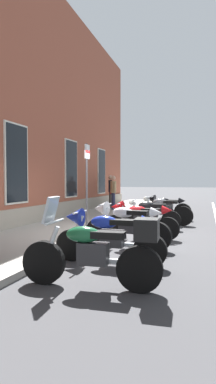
{
  "coord_description": "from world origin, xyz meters",
  "views": [
    {
      "loc": [
        -8.37,
        -2.83,
        1.56
      ],
      "look_at": [
        1.3,
        0.28,
        1.2
      ],
      "focal_mm": 29.02,
      "sensor_mm": 36.0,
      "label": 1
    }
  ],
  "objects": [
    {
      "name": "pedestrian_dark_jacket",
      "position": [
        7.39,
        2.11,
        1.11
      ],
      "size": [
        0.64,
        0.35,
        1.75
      ],
      "color": "#38332D",
      "rests_on": "sidewalk"
    },
    {
      "name": "parking_sign",
      "position": [
        0.53,
        0.72,
        1.79
      ],
      "size": [
        0.36,
        0.07,
        2.59
      ],
      "color": "#4C4C51",
      "rests_on": "sidewalk"
    },
    {
      "name": "motorcycle_blue_sport",
      "position": [
        -2.87,
        -0.99,
        0.57
      ],
      "size": [
        0.62,
        2.17,
        1.04
      ],
      "color": "black",
      "rests_on": "ground_plane"
    },
    {
      "name": "pedestrian_tan_coat",
      "position": [
        6.51,
        1.68,
        1.08
      ],
      "size": [
        0.59,
        0.44,
        1.7
      ],
      "color": "#2D3351",
      "rests_on": "sidewalk"
    },
    {
      "name": "motorcycle_white_sport",
      "position": [
        -1.37,
        -0.96,
        0.58
      ],
      "size": [
        0.65,
        2.13,
        1.07
      ],
      "color": "black",
      "rests_on": "ground_plane"
    },
    {
      "name": "motorcycle_green_touring",
      "position": [
        -4.2,
        -1.32,
        0.55
      ],
      "size": [
        0.62,
        2.12,
        1.33
      ],
      "color": "black",
      "rests_on": "ground_plane"
    },
    {
      "name": "motorcycle_grey_naked",
      "position": [
        2.75,
        -1.29,
        0.49
      ],
      "size": [
        0.62,
        2.14,
        0.99
      ],
      "color": "black",
      "rests_on": "ground_plane"
    },
    {
      "name": "sidewalk",
      "position": [
        0.0,
        1.45,
        0.06
      ],
      "size": [
        30.49,
        2.9,
        0.12
      ],
      "primitive_type": "cube",
      "color": "gray",
      "rests_on": "ground_plane"
    },
    {
      "name": "motorcycle_black_sport",
      "position": [
        4.25,
        -1.16,
        0.55
      ],
      "size": [
        0.63,
        2.04,
        1.0
      ],
      "color": "black",
      "rests_on": "ground_plane"
    },
    {
      "name": "motorcycle_red_sport",
      "position": [
        -0.1,
        -1.02,
        0.55
      ],
      "size": [
        0.62,
        2.1,
        1.01
      ],
      "color": "black",
      "rests_on": "ground_plane"
    },
    {
      "name": "ground_plane",
      "position": [
        0.0,
        0.0,
        0.0
      ],
      "size": [
        140.0,
        140.0,
        0.0
      ],
      "primitive_type": "plane",
      "color": "#38383A"
    },
    {
      "name": "motorcycle_black_naked",
      "position": [
        1.47,
        -1.04,
        0.48
      ],
      "size": [
        0.62,
        1.99,
        0.96
      ],
      "color": "black",
      "rests_on": "ground_plane"
    }
  ]
}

